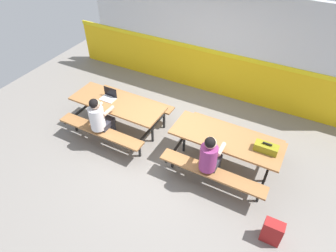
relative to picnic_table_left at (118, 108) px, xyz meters
The scene contains 9 objects.
ground_plane 1.34m from the picnic_table_left, ahead, with size 10.00×10.00×0.02m, color gray.
accent_backdrop 2.76m from the picnic_table_left, 63.37° to the left, with size 8.00×0.14×2.60m.
picnic_table_left is the anchor object (origin of this frame).
picnic_table_right 2.40m from the picnic_table_left, ahead, with size 2.05×1.57×0.74m.
student_nearer 0.57m from the picnic_table_left, 92.75° to the right, with size 0.36×0.53×1.21m.
student_further 2.36m from the picnic_table_left, 12.81° to the right, with size 0.36×0.53×1.21m.
laptop_silver 0.32m from the picnic_table_left, behind, with size 0.32×0.22×0.22m.
toolbox_grey 3.11m from the picnic_table_left, ahead, with size 0.40×0.18×0.18m.
backpack_dark 3.78m from the picnic_table_left, 16.91° to the right, with size 0.30×0.22×0.44m.
Camera 1 is at (2.10, -3.89, 4.38)m, focal length 31.58 mm.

